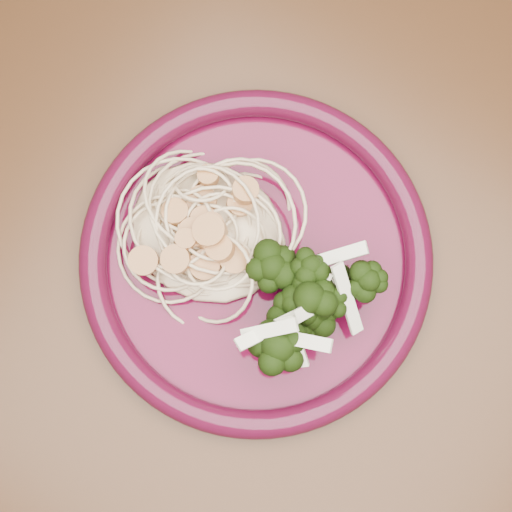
{
  "coord_description": "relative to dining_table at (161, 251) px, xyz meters",
  "views": [
    {
      "loc": [
        0.15,
        -0.06,
        1.35
      ],
      "look_at": [
        0.09,
        0.03,
        0.77
      ],
      "focal_mm": 50.0,
      "sensor_mm": 36.0,
      "label": 1
    }
  ],
  "objects": [
    {
      "name": "spaghetti_pile",
      "position": [
        0.05,
        0.03,
        0.12
      ],
      "size": [
        0.15,
        0.13,
        0.03
      ],
      "primitive_type": "ellipsoid",
      "rotation": [
        0.0,
        0.0,
        0.09
      ],
      "color": "beige",
      "rests_on": "dinner_plate"
    },
    {
      "name": "dining_table",
      "position": [
        0.0,
        0.0,
        0.0
      ],
      "size": [
        1.2,
        0.8,
        0.75
      ],
      "color": "#472814",
      "rests_on": "ground"
    },
    {
      "name": "onion_garnish",
      "position": [
        0.15,
        0.04,
        0.16
      ],
      "size": [
        0.07,
        0.1,
        0.05
      ],
      "primitive_type": null,
      "rotation": [
        0.0,
        0.0,
        0.09
      ],
      "color": "white",
      "rests_on": "broccoli_pile"
    },
    {
      "name": "broccoli_pile",
      "position": [
        0.15,
        0.04,
        0.13
      ],
      "size": [
        0.1,
        0.15,
        0.05
      ],
      "primitive_type": "ellipsoid",
      "rotation": [
        0.0,
        0.0,
        0.09
      ],
      "color": "black",
      "rests_on": "dinner_plate"
    },
    {
      "name": "dinner_plate",
      "position": [
        0.09,
        0.03,
        0.11
      ],
      "size": [
        0.33,
        0.33,
        0.02
      ],
      "rotation": [
        0.0,
        0.0,
        0.09
      ],
      "color": "#49061F",
      "rests_on": "dining_table"
    },
    {
      "name": "scallop_cluster",
      "position": [
        0.05,
        0.03,
        0.16
      ],
      "size": [
        0.14,
        0.14,
        0.04
      ],
      "primitive_type": null,
      "rotation": [
        0.0,
        0.0,
        0.09
      ],
      "color": "#C48344",
      "rests_on": "spaghetti_pile"
    }
  ]
}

